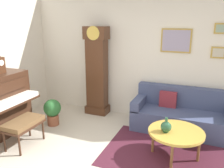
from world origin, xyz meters
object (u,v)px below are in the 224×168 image
at_px(green_jug, 166,127).
at_px(potted_plant, 52,110).
at_px(piano_bench, 23,124).
at_px(coffee_table, 176,133).
at_px(couch, 181,115).
at_px(grandfather_clock, 97,73).

xyz_separation_m(green_jug, potted_plant, (-2.40, 0.34, -0.22)).
distance_m(piano_bench, coffee_table, 2.59).
distance_m(piano_bench, couch, 3.00).
xyz_separation_m(piano_bench, green_jug, (2.36, 0.54, 0.14)).
height_order(couch, potted_plant, couch).
bearing_deg(potted_plant, coffee_table, -5.63).
height_order(couch, coffee_table, couch).
bearing_deg(piano_bench, coffee_table, 14.15).
height_order(coffee_table, green_jug, green_jug).
bearing_deg(potted_plant, piano_bench, -87.27).
distance_m(couch, potted_plant, 2.65).
bearing_deg(couch, piano_bench, -146.12).
xyz_separation_m(grandfather_clock, potted_plant, (-0.59, -0.95, -0.64)).
bearing_deg(potted_plant, grandfather_clock, 58.35).
bearing_deg(green_jug, coffee_table, 31.75).
bearing_deg(piano_bench, couch, 33.88).
bearing_deg(potted_plant, green_jug, -8.14).
height_order(grandfather_clock, potted_plant, grandfather_clock).
height_order(piano_bench, potted_plant, potted_plant).
distance_m(coffee_table, potted_plant, 2.56).
relative_size(green_jug, potted_plant, 0.43).
bearing_deg(coffee_table, grandfather_clock, 148.44).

